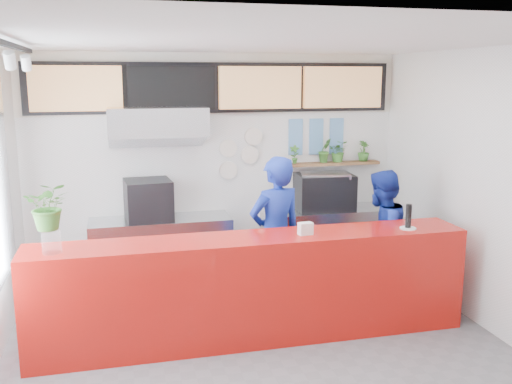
{
  "coord_description": "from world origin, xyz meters",
  "views": [
    {
      "loc": [
        -1.3,
        -5.01,
        2.69
      ],
      "look_at": [
        0.1,
        0.7,
        1.5
      ],
      "focal_mm": 40.0,
      "sensor_mm": 36.0,
      "label": 1
    }
  ],
  "objects_px": {
    "staff_center": "(276,236)",
    "panini_oven": "(148,200)",
    "service_counter": "(254,288)",
    "espresso_machine": "(324,192)",
    "staff_right": "(380,238)",
    "pepper_mill": "(409,216)"
  },
  "relations": [
    {
      "from": "staff_center",
      "to": "panini_oven",
      "type": "bearing_deg",
      "value": -57.32
    },
    {
      "from": "service_counter",
      "to": "espresso_machine",
      "type": "relative_size",
      "value": 5.92
    },
    {
      "from": "espresso_machine",
      "to": "panini_oven",
      "type": "bearing_deg",
      "value": -175.63
    },
    {
      "from": "staff_right",
      "to": "pepper_mill",
      "type": "distance_m",
      "value": 0.8
    },
    {
      "from": "espresso_machine",
      "to": "staff_center",
      "type": "height_order",
      "value": "staff_center"
    },
    {
      "from": "staff_right",
      "to": "panini_oven",
      "type": "bearing_deg",
      "value": -62.25
    },
    {
      "from": "panini_oven",
      "to": "espresso_machine",
      "type": "bearing_deg",
      "value": -4.65
    },
    {
      "from": "service_counter",
      "to": "panini_oven",
      "type": "xyz_separation_m",
      "value": [
        -0.94,
        1.8,
        0.6
      ]
    },
    {
      "from": "service_counter",
      "to": "pepper_mill",
      "type": "bearing_deg",
      "value": -3.1
    },
    {
      "from": "panini_oven",
      "to": "pepper_mill",
      "type": "xyz_separation_m",
      "value": [
        2.62,
        -1.89,
        0.09
      ]
    },
    {
      "from": "espresso_machine",
      "to": "staff_right",
      "type": "xyz_separation_m",
      "value": [
        0.26,
        -1.22,
        -0.33
      ]
    },
    {
      "from": "service_counter",
      "to": "panini_oven",
      "type": "distance_m",
      "value": 2.12
    },
    {
      "from": "staff_center",
      "to": "pepper_mill",
      "type": "distance_m",
      "value": 1.49
    },
    {
      "from": "panini_oven",
      "to": "pepper_mill",
      "type": "relative_size",
      "value": 2.24
    },
    {
      "from": "panini_oven",
      "to": "staff_right",
      "type": "xyz_separation_m",
      "value": [
        2.63,
        -1.22,
        -0.34
      ]
    },
    {
      "from": "service_counter",
      "to": "staff_center",
      "type": "bearing_deg",
      "value": 56.57
    },
    {
      "from": "service_counter",
      "to": "espresso_machine",
      "type": "distance_m",
      "value": 2.38
    },
    {
      "from": "panini_oven",
      "to": "pepper_mill",
      "type": "bearing_deg",
      "value": -40.51
    },
    {
      "from": "espresso_machine",
      "to": "pepper_mill",
      "type": "bearing_deg",
      "value": -78.46
    },
    {
      "from": "staff_center",
      "to": "staff_right",
      "type": "relative_size",
      "value": 1.13
    },
    {
      "from": "panini_oven",
      "to": "staff_right",
      "type": "bearing_deg",
      "value": -29.49
    },
    {
      "from": "espresso_machine",
      "to": "staff_right",
      "type": "distance_m",
      "value": 1.29
    }
  ]
}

